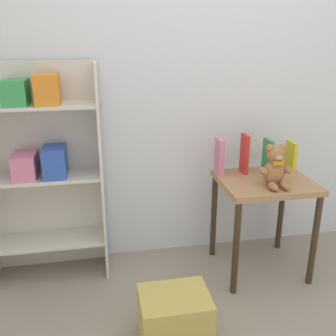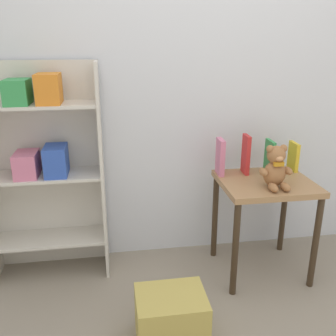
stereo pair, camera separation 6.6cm
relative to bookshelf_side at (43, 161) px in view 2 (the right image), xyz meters
The scene contains 9 objects.
wall_back 1.14m from the bookshelf_side, ahead, with size 4.80×0.06×2.50m.
bookshelf_side is the anchor object (origin of this frame).
display_table 1.41m from the bookshelf_side, ahead, with size 0.57×0.50×0.65m.
teddy_bear 1.42m from the bookshelf_side, 13.93° to the right, with size 0.20×0.18×0.26m.
book_standing_pink 1.12m from the bookshelf_side, ahead, with size 0.03×0.13×0.24m, color #D17093.
book_standing_red 1.29m from the bookshelf_side, ahead, with size 0.03×0.11×0.26m, color red.
book_standing_green 1.46m from the bookshelf_side, ahead, with size 0.02×0.14×0.21m, color #33934C.
book_standing_yellow 1.63m from the bookshelf_side, ahead, with size 0.02×0.13×0.19m, color gold.
storage_bin 1.21m from the bookshelf_side, 48.92° to the right, with size 0.35×0.28×0.28m.
Camera 2 is at (-0.60, -1.03, 1.49)m, focal length 40.00 mm.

